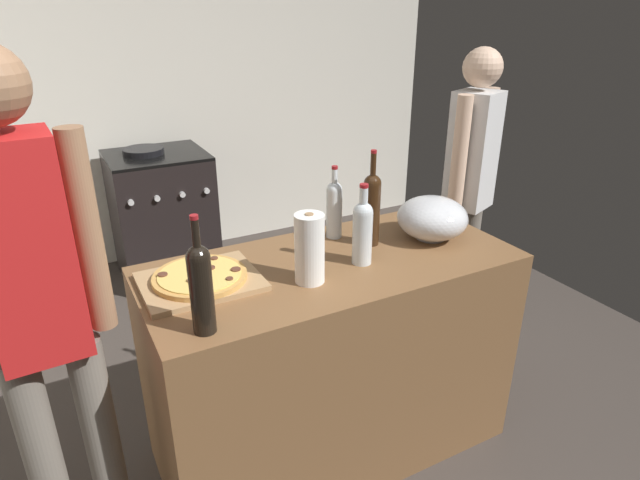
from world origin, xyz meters
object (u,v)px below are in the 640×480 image
Objects in this scene: wine_bottle_clear at (372,206)px; person_in_red at (469,184)px; paper_towel_roll at (310,249)px; wine_bottle_dark at (363,229)px; pizza at (200,276)px; person_in_stripes at (39,306)px; wine_bottle_green at (334,207)px; mixing_bowl at (432,218)px; stove at (163,214)px; wine_bottle_amber at (201,285)px.

person_in_red reaches higher than wine_bottle_clear.
paper_towel_roll is 0.82× the size of wine_bottle_dark.
wine_bottle_dark is 0.19× the size of person_in_red.
person_in_stripes is (-0.49, -0.11, 0.08)m from pizza.
person_in_stripes is at bearing -166.98° from person_in_red.
person_in_stripes is (-1.11, -0.25, -0.03)m from wine_bottle_green.
wine_bottle_clear reaches higher than mixing_bowl.
person_in_red reaches higher than pizza.
wine_bottle_clear is at bearing -157.45° from person_in_red.
stove is at bearing 98.72° from wine_bottle_dark.
wine_bottle_dark is at bearing 9.33° from paper_towel_roll.
pizza is 0.51m from person_in_stripes.
wine_bottle_amber is 1.20× the size of wine_bottle_dark.
wine_bottle_dark reaches higher than mixing_bowl.
wine_bottle_green is 0.18× the size of person_in_stripes.
person_in_red is (0.84, 0.35, -0.14)m from wine_bottle_clear.
paper_towel_roll is at bearing -24.60° from pizza.
pizza is 1.12× the size of mixing_bowl.
wine_bottle_green is 0.33× the size of stove.
person_in_stripes is 1.07× the size of person_in_red.
wine_bottle_clear is at bearing 5.82° from person_in_stripes.
person_in_red is at bearing 13.02° from person_in_stripes.
stove is at bearing 129.11° from person_in_red.
person_in_stripes is 2.10m from person_in_red.
wine_bottle_dark is (0.66, 0.17, -0.02)m from wine_bottle_amber.
person_in_stripes reaches higher than pizza.
pizza is at bearing -97.83° from stove.
pizza is 1.28× the size of paper_towel_roll.
pizza is 0.39m from paper_towel_roll.
wine_bottle_clear is 0.84m from wine_bottle_amber.
wine_bottle_amber is 0.23× the size of person_in_red.
mixing_bowl is at bearing -30.06° from wine_bottle_green.
wine_bottle_dark is (-0.12, -0.13, -0.03)m from wine_bottle_clear.
person_in_stripes is (-0.84, 0.05, -0.02)m from paper_towel_roll.
wine_bottle_dark is (-0.03, -0.26, 0.00)m from wine_bottle_green.
stove is 2.26m from person_in_stripes.
wine_bottle_dark is 1.09m from person_in_red.
person_in_stripes is (-1.45, -0.05, 0.02)m from mixing_bowl.
person_in_stripes reaches higher than wine_bottle_amber.
wine_bottle_dark is 0.18× the size of person_in_stripes.
paper_towel_roll is at bearing -154.73° from wine_bottle_clear.
person_in_stripes is (-0.42, 0.18, -0.05)m from wine_bottle_amber.
person_in_stripes is at bearing -110.31° from stove.
paper_towel_roll is at bearing 17.65° from wine_bottle_amber.
person_in_stripes is (-1.20, -0.12, -0.05)m from wine_bottle_clear.
stove is (0.27, 1.94, -0.48)m from pizza.
wine_bottle_clear is at bearing 1.07° from pizza.
mixing_bowl is (0.96, -0.06, 0.06)m from pizza.
person_in_red is (1.29, -1.58, 0.47)m from stove.
person_in_red is (1.21, 0.52, -0.10)m from paper_towel_roll.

